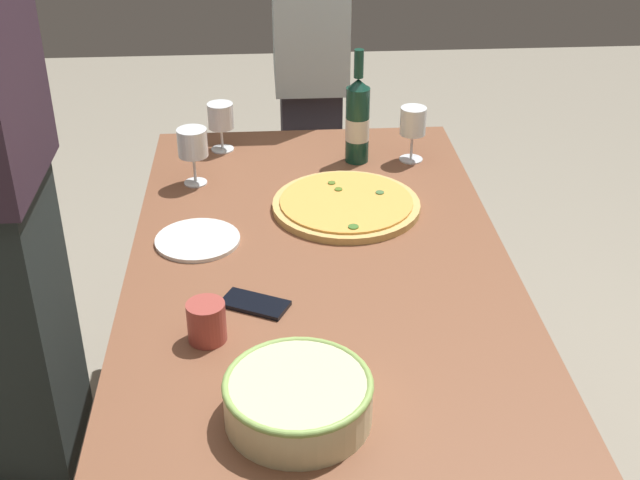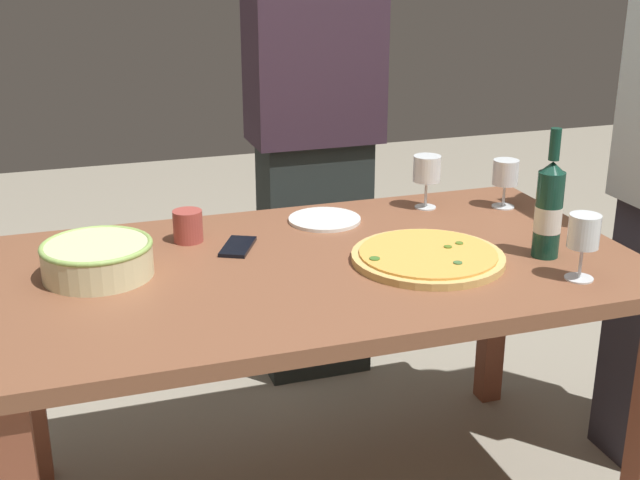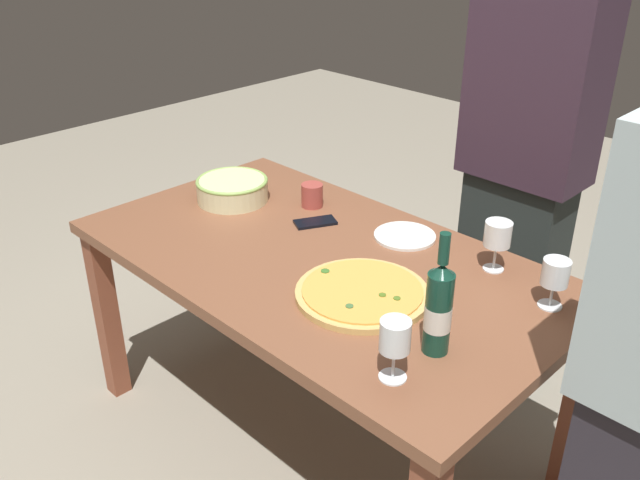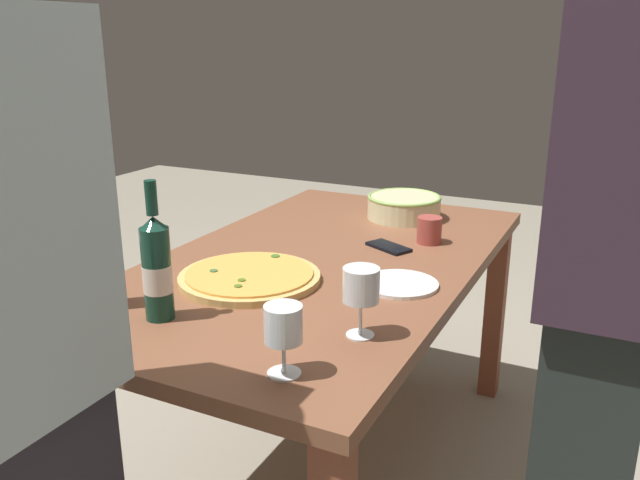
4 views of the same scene
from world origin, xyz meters
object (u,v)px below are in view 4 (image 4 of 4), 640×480
Objects in this scene: dining_table at (320,287)px; pizza at (250,277)px; serving_bowl at (404,206)px; person_guest_left at (607,282)px; cup_amber at (429,230)px; side_plate at (400,284)px; wine_glass_near_pizza at (107,262)px; wine_glass_far_left at (361,287)px; cell_phone at (389,247)px; wine_bottle at (157,267)px; wine_glass_by_bottle at (283,326)px.

dining_table is 4.13× the size of pizza.
person_guest_left is (0.78, 0.72, 0.10)m from serving_bowl.
person_guest_left reaches higher than dining_table.
cup_amber is at bearing -27.25° from person_guest_left.
side_plate reaches higher than dining_table.
wine_glass_near_pizza is 0.09× the size of person_guest_left.
wine_glass_far_left reaches higher than serving_bowl.
wine_glass_near_pizza is at bearing -28.97° from dining_table.
wine_glass_near_pizza is 1.12× the size of cell_phone.
pizza is 0.89m from person_guest_left.
cup_amber is at bearing 34.85° from serving_bowl.
wine_glass_near_pizza is at bearing -92.07° from wine_bottle.
side_plate is (-0.55, 0.04, -0.10)m from wine_glass_by_bottle.
person_guest_left reaches higher than pizza.
pizza is at bearing -31.48° from cup_amber.
wine_bottle is 0.48m from wine_glass_far_left.
wine_bottle is 0.94m from cup_amber.
cell_phone is at bearing -16.16° from person_guest_left.
side_plate and cell_phone have the same top height.
cell_phone is at bearing -154.13° from side_plate.
person_guest_left reaches higher than side_plate.
pizza is 2.39× the size of wine_glass_near_pizza.
wine_bottle reaches higher than wine_glass_far_left.
serving_bowl is 1.22m from wine_glass_by_bottle.
wine_glass_far_left is at bearing 100.43° from wine_glass_near_pizza.
serving_bowl is 1.07m from person_guest_left.
wine_glass_by_bottle is at bearing 0.02° from cup_amber.
wine_glass_by_bottle is 0.08× the size of person_guest_left.
wine_glass_by_bottle is (0.11, 0.40, -0.02)m from wine_bottle.
cell_phone is at bearing 151.12° from pizza.
cell_phone is (-0.18, 0.15, 0.10)m from dining_table.
pizza is at bearing -68.69° from side_plate.
dining_table is 0.29m from pizza.
wine_glass_far_left is at bearing 4.20° from side_plate.
cup_amber is at bearing -179.98° from wine_glass_by_bottle.
person_guest_left is at bearing 105.74° from wine_glass_near_pizza.
person_guest_left is at bearing 91.05° from pizza.
wine_bottle is 0.99m from person_guest_left.
dining_table is 0.66m from wine_glass_near_pizza.
serving_bowl is 1.65× the size of wine_glass_near_pizza.
serving_bowl is 3.12× the size of cup_amber.
side_plate is at bearing 135.63° from wine_bottle.
wine_glass_by_bottle is (0.66, 0.25, 0.20)m from dining_table.
wine_glass_by_bottle is at bearing 78.68° from wine_glass_near_pizza.
side_plate is (0.11, 0.29, 0.10)m from dining_table.
wine_bottle is 2.31× the size of cell_phone.
person_guest_left is at bearing 73.11° from dining_table.
wine_bottle reaches higher than side_plate.
wine_glass_near_pizza is (1.09, -0.38, 0.07)m from serving_bowl.
person_guest_left reaches higher than cup_amber.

